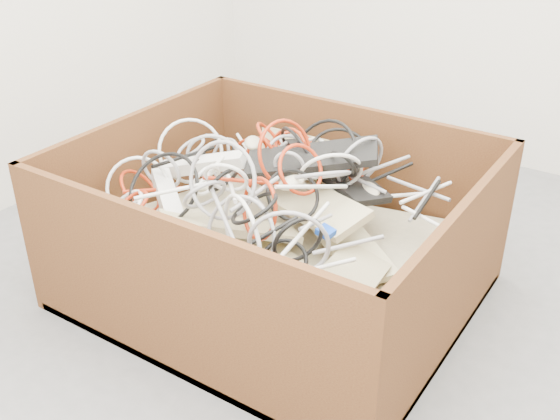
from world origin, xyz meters
The scene contains 8 objects.
ground centered at (0.00, 0.00, 0.00)m, with size 3.00×3.00×0.00m, color #59595B.
cardboard_box centered at (-0.27, 0.05, 0.13)m, with size 1.19×0.99×0.52m.
keyboard_pile centered at (-0.25, 0.10, 0.28)m, with size 1.07×0.90×0.38m.
mice_scatter centered at (-0.34, 0.07, 0.36)m, with size 0.60×0.71×0.16m.
power_strip_left centered at (-0.56, 0.08, 0.37)m, with size 0.31×0.06×0.04m, color silver.
power_strip_right centered at (-0.55, -0.11, 0.33)m, with size 0.29×0.06×0.04m, color silver.
vga_plug centered at (0.00, -0.07, 0.37)m, with size 0.04×0.04×0.02m, color blue.
cable_tangle centered at (-0.33, 0.06, 0.39)m, with size 1.09×0.84×0.42m.
Camera 1 is at (0.77, -1.47, 1.31)m, focal length 42.84 mm.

